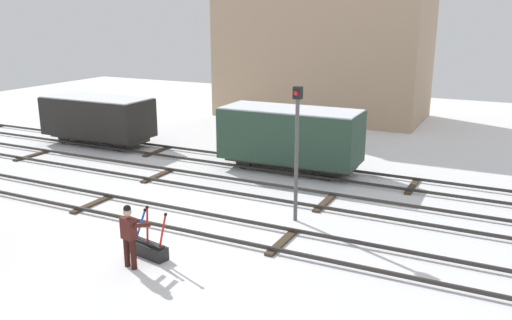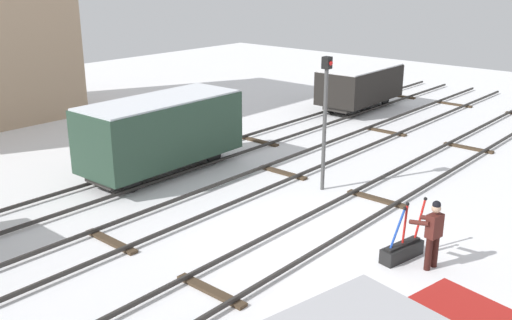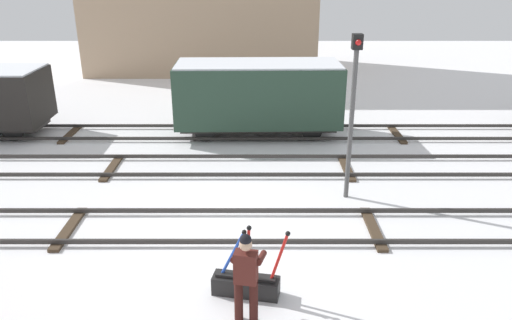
# 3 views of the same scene
# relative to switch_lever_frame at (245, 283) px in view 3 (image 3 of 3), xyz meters

# --- Properties ---
(ground_plane) EXTENTS (60.00, 60.00, 0.00)m
(ground_plane) POSITION_rel_switch_lever_frame_xyz_m (-0.63, 2.37, -0.25)
(ground_plane) COLOR white
(track_main_line) EXTENTS (44.00, 1.94, 0.18)m
(track_main_line) POSITION_rel_switch_lever_frame_xyz_m (-0.63, 2.37, -0.14)
(track_main_line) COLOR #2D2B28
(track_main_line) RESTS_ON ground_plane
(track_siding_near) EXTENTS (44.00, 1.94, 0.18)m
(track_siding_near) POSITION_rel_switch_lever_frame_xyz_m (-0.63, 6.01, -0.14)
(track_siding_near) COLOR #2D2B28
(track_siding_near) RESTS_ON ground_plane
(track_siding_far) EXTENTS (44.00, 1.94, 0.18)m
(track_siding_far) POSITION_rel_switch_lever_frame_xyz_m (-0.63, 9.14, -0.13)
(track_siding_far) COLOR #2D2B28
(track_siding_far) RESTS_ON ground_plane
(switch_lever_frame) EXTENTS (1.43, 0.59, 1.45)m
(switch_lever_frame) POSITION_rel_switch_lever_frame_xyz_m (0.00, 0.00, 0.00)
(switch_lever_frame) COLOR black
(switch_lever_frame) RESTS_ON ground_plane
(rail_worker) EXTENTS (0.62, 0.73, 1.70)m
(rail_worker) POSITION_rel_switch_lever_frame_xyz_m (0.01, -0.71, 0.70)
(rail_worker) COLOR #351511
(rail_worker) RESTS_ON ground_plane
(signal_post) EXTENTS (0.24, 0.32, 4.21)m
(signal_post) POSITION_rel_switch_lever_frame_xyz_m (2.55, 4.12, 2.31)
(signal_post) COLOR #4C4C4C
(signal_post) RESTS_ON ground_plane
(freight_car_near_switch) EXTENTS (5.73, 2.34, 2.60)m
(freight_car_near_switch) POSITION_rel_switch_lever_frame_xyz_m (0.25, 9.14, 1.24)
(freight_car_near_switch) COLOR #2D2B28
(freight_car_near_switch) RESTS_ON ground_plane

